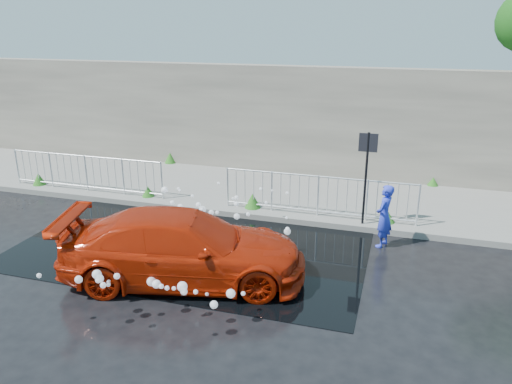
% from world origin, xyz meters
% --- Properties ---
extents(ground, '(90.00, 90.00, 0.00)m').
position_xyz_m(ground, '(0.00, 0.00, 0.00)').
color(ground, black).
rests_on(ground, ground).
extents(pavement, '(30.00, 4.00, 0.15)m').
position_xyz_m(pavement, '(0.00, 5.00, 0.07)').
color(pavement, slate).
rests_on(pavement, ground).
extents(curb, '(30.00, 0.25, 0.16)m').
position_xyz_m(curb, '(0.00, 3.00, 0.08)').
color(curb, slate).
rests_on(curb, ground).
extents(retaining_wall, '(30.00, 0.60, 3.50)m').
position_xyz_m(retaining_wall, '(0.00, 7.20, 1.90)').
color(retaining_wall, '#5D574E').
rests_on(retaining_wall, pavement).
extents(puddle, '(8.00, 5.00, 0.01)m').
position_xyz_m(puddle, '(0.50, 1.00, 0.01)').
color(puddle, black).
rests_on(puddle, ground).
extents(sign_post, '(0.45, 0.06, 2.50)m').
position_xyz_m(sign_post, '(4.20, 3.10, 1.72)').
color(sign_post, black).
rests_on(sign_post, ground).
extents(railing_left, '(5.05, 0.05, 1.10)m').
position_xyz_m(railing_left, '(-4.00, 3.35, 0.74)').
color(railing_left, silver).
rests_on(railing_left, pavement).
extents(railing_right, '(5.05, 0.05, 1.10)m').
position_xyz_m(railing_right, '(3.00, 3.35, 0.74)').
color(railing_right, silver).
rests_on(railing_right, pavement).
extents(weeds, '(12.17, 3.93, 0.40)m').
position_xyz_m(weeds, '(-0.47, 4.47, 0.33)').
color(weeds, '#175718').
rests_on(weeds, pavement).
extents(water_spray, '(3.67, 5.48, 0.98)m').
position_xyz_m(water_spray, '(0.81, 0.08, 0.64)').
color(water_spray, white).
rests_on(water_spray, ground).
extents(red_car, '(5.22, 3.12, 1.42)m').
position_xyz_m(red_car, '(0.99, -0.57, 0.71)').
color(red_car, '#A51D06').
rests_on(red_car, ground).
extents(person, '(0.51, 0.63, 1.50)m').
position_xyz_m(person, '(4.74, 2.24, 0.75)').
color(person, blue).
rests_on(person, ground).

